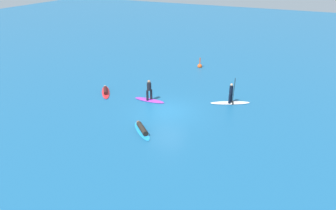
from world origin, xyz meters
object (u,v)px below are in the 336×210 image
surfer_on_purple_board (149,95)px  surfer_on_red_board (106,91)px  surfer_on_white_board (230,98)px  surfer_on_blue_board (142,129)px  marker_buoy (200,66)px

surfer_on_purple_board → surfer_on_red_board: 4.30m
surfer_on_purple_board → surfer_on_white_board: size_ratio=0.85×
surfer_on_purple_board → surfer_on_red_board: bearing=-179.8°
surfer_on_white_board → surfer_on_blue_board: bearing=-148.3°
surfer_on_purple_board → marker_buoy: size_ratio=2.25×
surfer_on_blue_board → surfer_on_red_board: bearing=6.9°
marker_buoy → surfer_on_red_board: bearing=-115.8°
surfer_on_purple_board → marker_buoy: surfer_on_purple_board is taller
surfer_on_blue_board → marker_buoy: bearing=-42.2°
surfer_on_white_board → surfer_on_red_board: bearing=165.9°
surfer_on_blue_board → marker_buoy: (-1.36, 14.70, -0.01)m
surfer_on_red_board → surfer_on_blue_board: (6.29, -4.49, 0.04)m
surfer_on_purple_board → surfer_on_red_board: (-4.28, -0.17, -0.39)m
surfer_on_red_board → surfer_on_blue_board: size_ratio=1.14×
surfer_on_purple_board → surfer_on_red_board: size_ratio=0.97×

